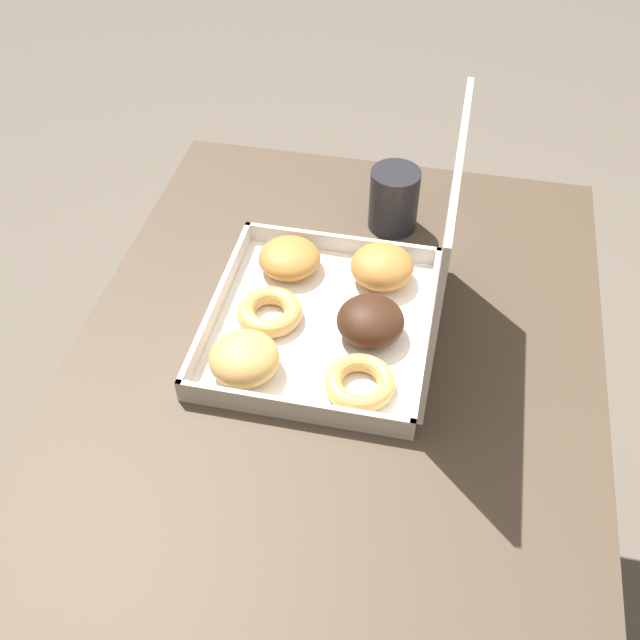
# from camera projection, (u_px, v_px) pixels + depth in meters

# --- Properties ---
(ground_plane) EXTENTS (8.00, 8.00, 0.00)m
(ground_plane) POSITION_uv_depth(u_px,v_px,m) (331.00, 589.00, 1.61)
(ground_plane) COLOR #6B6054
(dining_table) EXTENTS (0.97, 0.75, 0.77)m
(dining_table) POSITION_uv_depth(u_px,v_px,m) (335.00, 408.00, 1.16)
(dining_table) COLOR #4C3D2D
(dining_table) RESTS_ON ground_plane
(donut_box) EXTENTS (0.34, 0.32, 0.32)m
(donut_box) POSITION_uv_depth(u_px,v_px,m) (342.00, 302.00, 1.06)
(donut_box) COLOR white
(donut_box) RESTS_ON dining_table
(coffee_mug) EXTENTS (0.08, 0.08, 0.11)m
(coffee_mug) POSITION_uv_depth(u_px,v_px,m) (394.00, 199.00, 1.22)
(coffee_mug) COLOR #232328
(coffee_mug) RESTS_ON dining_table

